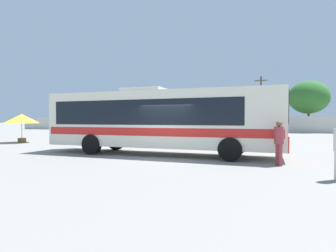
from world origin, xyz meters
TOP-DOWN VIEW (x-y plane):
  - ground_plane at (0.00, 10.00)m, footprint 300.00×300.00m
  - perimeter_wall at (0.00, 29.67)m, footprint 80.00×0.30m
  - coach_bus_cream_red at (-0.88, 1.10)m, footprint 12.17×2.85m
  - attendant_by_bus_door at (4.93, -0.69)m, footprint 0.50×0.50m
  - vendor_umbrella_near_gate_yellow at (-13.74, 4.51)m, footprint 2.58×2.58m
  - parked_car_leftmost_red at (-14.29, 25.94)m, footprint 4.43×2.04m
  - parked_car_second_black at (-8.45, 26.46)m, footprint 4.21×2.08m
  - parked_car_third_red at (-1.60, 25.98)m, footprint 4.31×2.17m
  - utility_pole_near at (3.63, 31.62)m, footprint 1.80×0.40m
  - roadside_tree_left at (-11.34, 35.22)m, footprint 5.58×5.58m
  - roadside_tree_midleft at (-2.67, 36.38)m, footprint 4.35×4.35m
  - roadside_tree_midright at (10.14, 32.17)m, footprint 5.56×5.56m

SIDE VIEW (x-z plane):
  - ground_plane at x=0.00m, z-range 0.00..0.00m
  - parked_car_leftmost_red at x=-14.29m, z-range 0.05..1.46m
  - parked_car_second_black at x=-8.45m, z-range 0.04..1.52m
  - parked_car_third_red at x=-1.60m, z-range 0.04..1.53m
  - attendant_by_bus_door at x=4.93m, z-range 0.11..1.88m
  - perimeter_wall at x=0.00m, z-range 0.00..2.27m
  - coach_bus_cream_red at x=-0.88m, z-range 0.12..3.58m
  - vendor_umbrella_near_gate_yellow at x=-13.74m, z-range 0.74..2.99m
  - roadside_tree_left at x=-11.34m, z-range 0.92..7.50m
  - utility_pole_near at x=3.63m, z-range 0.18..8.45m
  - roadside_tree_midleft at x=-2.67m, z-range 1.55..8.39m
  - roadside_tree_midright at x=10.14m, z-range 1.33..8.73m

